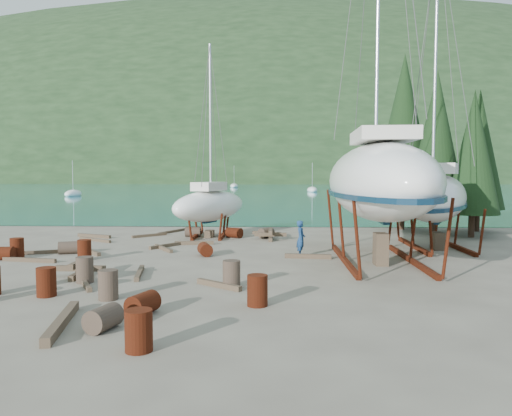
{
  "coord_description": "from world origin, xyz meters",
  "views": [
    {
      "loc": [
        2.56,
        -19.28,
        3.72
      ],
      "look_at": [
        1.72,
        3.0,
        2.16
      ],
      "focal_mm": 35.0,
      "sensor_mm": 36.0,
      "label": 1
    }
  ],
  "objects_px": {
    "small_sailboat_shore": "(210,205)",
    "worker": "(301,239)",
    "large_sailboat_far": "(435,197)",
    "large_sailboat_near": "(378,181)"
  },
  "relations": [
    {
      "from": "small_sailboat_shore",
      "to": "worker",
      "type": "xyz_separation_m",
      "value": [
        4.96,
        -6.95,
        -1.04
      ]
    },
    {
      "from": "large_sailboat_far",
      "to": "worker",
      "type": "xyz_separation_m",
      "value": [
        -6.77,
        -2.81,
        -1.75
      ]
    },
    {
      "from": "large_sailboat_far",
      "to": "small_sailboat_shore",
      "type": "xyz_separation_m",
      "value": [
        -11.73,
        4.15,
        -0.71
      ]
    },
    {
      "from": "small_sailboat_shore",
      "to": "large_sailboat_near",
      "type": "bearing_deg",
      "value": -21.09
    },
    {
      "from": "large_sailboat_near",
      "to": "large_sailboat_far",
      "type": "height_order",
      "value": "large_sailboat_near"
    },
    {
      "from": "large_sailboat_near",
      "to": "small_sailboat_shore",
      "type": "relative_size",
      "value": 1.89
    },
    {
      "from": "worker",
      "to": "small_sailboat_shore",
      "type": "bearing_deg",
      "value": 40.15
    },
    {
      "from": "large_sailboat_near",
      "to": "worker",
      "type": "xyz_separation_m",
      "value": [
        -3.14,
        1.19,
        -2.61
      ]
    },
    {
      "from": "large_sailboat_near",
      "to": "worker",
      "type": "distance_m",
      "value": 4.25
    },
    {
      "from": "large_sailboat_far",
      "to": "worker",
      "type": "bearing_deg",
      "value": -134.9
    }
  ]
}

